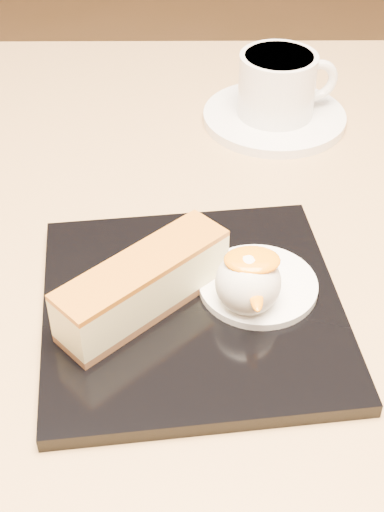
{
  "coord_description": "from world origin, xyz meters",
  "views": [
    {
      "loc": [
        0.01,
        -0.47,
        1.1
      ],
      "look_at": [
        0.02,
        -0.07,
        0.76
      ],
      "focal_mm": 50.0,
      "sensor_mm": 36.0,
      "label": 1
    }
  ],
  "objects_px": {
    "table": "(175,358)",
    "coffee_cup": "(279,84)",
    "cheesecake": "(144,285)",
    "ice_cream_scoop": "(248,282)",
    "saucer": "(274,117)",
    "dessert_plate": "(192,308)"
  },
  "relations": [
    {
      "from": "cheesecake",
      "to": "coffee_cup",
      "type": "height_order",
      "value": "coffee_cup"
    },
    {
      "from": "saucer",
      "to": "table",
      "type": "bearing_deg",
      "value": -118.29
    },
    {
      "from": "dessert_plate",
      "to": "ice_cream_scoop",
      "type": "relative_size",
      "value": 4.6
    },
    {
      "from": "cheesecake",
      "to": "coffee_cup",
      "type": "xyz_separation_m",
      "value": [
        0.13,
        0.29,
        0.01
      ]
    },
    {
      "from": "coffee_cup",
      "to": "saucer",
      "type": "bearing_deg",
      "value": -180.0
    },
    {
      "from": "dessert_plate",
      "to": "cheesecake",
      "type": "height_order",
      "value": "cheesecake"
    },
    {
      "from": "ice_cream_scoop",
      "to": "coffee_cup",
      "type": "xyz_separation_m",
      "value": [
        0.05,
        0.29,
        0.01
      ]
    },
    {
      "from": "ice_cream_scoop",
      "to": "dessert_plate",
      "type": "bearing_deg",
      "value": 172.87
    },
    {
      "from": "cheesecake",
      "to": "ice_cream_scoop",
      "type": "bearing_deg",
      "value": -43.37
    },
    {
      "from": "table",
      "to": "saucer",
      "type": "height_order",
      "value": "saucer"
    },
    {
      "from": "table",
      "to": "saucer",
      "type": "xyz_separation_m",
      "value": [
        0.1,
        0.19,
        0.16
      ]
    },
    {
      "from": "table",
      "to": "cheesecake",
      "type": "xyz_separation_m",
      "value": [
        -0.02,
        -0.1,
        0.19
      ]
    },
    {
      "from": "cheesecake",
      "to": "ice_cream_scoop",
      "type": "distance_m",
      "value": 0.08
    },
    {
      "from": "table",
      "to": "saucer",
      "type": "distance_m",
      "value": 0.27
    },
    {
      "from": "dessert_plate",
      "to": "cheesecake",
      "type": "relative_size",
      "value": 1.75
    },
    {
      "from": "table",
      "to": "coffee_cup",
      "type": "height_order",
      "value": "coffee_cup"
    },
    {
      "from": "table",
      "to": "cheesecake",
      "type": "distance_m",
      "value": 0.21
    },
    {
      "from": "dessert_plate",
      "to": "cheesecake",
      "type": "xyz_separation_m",
      "value": [
        -0.04,
        -0.01,
        0.03
      ]
    },
    {
      "from": "saucer",
      "to": "dessert_plate",
      "type": "bearing_deg",
      "value": -107.21
    },
    {
      "from": "dessert_plate",
      "to": "coffee_cup",
      "type": "height_order",
      "value": "coffee_cup"
    },
    {
      "from": "saucer",
      "to": "ice_cream_scoop",
      "type": "bearing_deg",
      "value": -99.51
    },
    {
      "from": "ice_cream_scoop",
      "to": "coffee_cup",
      "type": "height_order",
      "value": "coffee_cup"
    }
  ]
}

